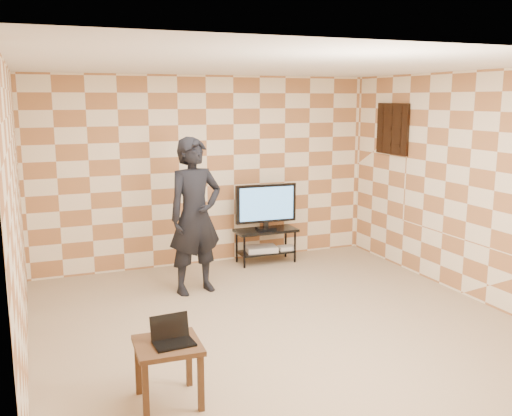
{
  "coord_description": "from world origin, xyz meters",
  "views": [
    {
      "loc": [
        -2.36,
        -5.32,
        2.38
      ],
      "look_at": [
        0.0,
        0.6,
        1.15
      ],
      "focal_mm": 40.0,
      "sensor_mm": 36.0,
      "label": 1
    }
  ],
  "objects_px": {
    "side_table": "(168,354)",
    "person": "(195,216)",
    "tv": "(266,205)",
    "tv_stand": "(266,238)"
  },
  "relations": [
    {
      "from": "tv",
      "to": "person",
      "type": "distance_m",
      "value": 1.57
    },
    {
      "from": "person",
      "to": "tv_stand",
      "type": "bearing_deg",
      "value": 21.8
    },
    {
      "from": "side_table",
      "to": "person",
      "type": "bearing_deg",
      "value": 69.43
    },
    {
      "from": "tv_stand",
      "to": "tv",
      "type": "xyz_separation_m",
      "value": [
        0.0,
        -0.0,
        0.5
      ]
    },
    {
      "from": "tv",
      "to": "person",
      "type": "xyz_separation_m",
      "value": [
        -1.3,
        -0.87,
        0.1
      ]
    },
    {
      "from": "person",
      "to": "side_table",
      "type": "bearing_deg",
      "value": -122.49
    },
    {
      "from": "tv",
      "to": "side_table",
      "type": "distance_m",
      "value": 4.05
    },
    {
      "from": "tv_stand",
      "to": "side_table",
      "type": "xyz_separation_m",
      "value": [
        -2.23,
        -3.35,
        0.05
      ]
    },
    {
      "from": "tv_stand",
      "to": "person",
      "type": "distance_m",
      "value": 1.68
    },
    {
      "from": "tv",
      "to": "person",
      "type": "bearing_deg",
      "value": -146.37
    }
  ]
}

